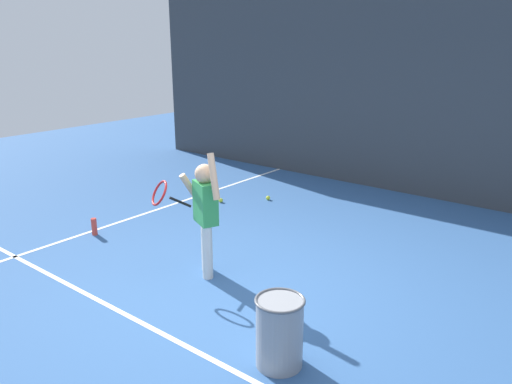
% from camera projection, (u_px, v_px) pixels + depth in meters
% --- Properties ---
extents(ground_plane, '(20.00, 20.00, 0.00)m').
position_uv_depth(ground_plane, '(233.00, 298.00, 4.86)').
color(ground_plane, '#335B93').
extents(court_line_baseline, '(9.00, 0.05, 0.00)m').
position_uv_depth(court_line_baseline, '(167.00, 336.00, 4.23)').
color(court_line_baseline, white).
rests_on(court_line_baseline, ground).
extents(court_line_sideline, '(0.05, 9.00, 0.00)m').
position_uv_depth(court_line_sideline, '(142.00, 215.00, 7.15)').
color(court_line_sideline, white).
rests_on(court_line_sideline, ground).
extents(back_fence_windscreen, '(11.01, 0.08, 3.36)m').
position_uv_depth(back_fence_windscreen, '(420.00, 88.00, 7.65)').
color(back_fence_windscreen, '#383D42').
rests_on(back_fence_windscreen, ground).
extents(fence_post_0, '(0.09, 0.09, 3.51)m').
position_uv_depth(fence_post_0, '(180.00, 70.00, 10.86)').
color(fence_post_0, slate).
rests_on(fence_post_0, ground).
extents(fence_post_1, '(0.09, 0.09, 3.51)m').
position_uv_depth(fence_post_1, '(280.00, 75.00, 9.27)').
color(fence_post_1, slate).
rests_on(fence_post_1, ground).
extents(fence_post_2, '(0.09, 0.09, 3.51)m').
position_uv_depth(fence_post_2, '(422.00, 83.00, 7.68)').
color(fence_post_2, slate).
rests_on(fence_post_2, ground).
extents(tennis_player, '(0.87, 0.56, 1.35)m').
position_uv_depth(tennis_player, '(204.00, 209.00, 5.15)').
color(tennis_player, silver).
rests_on(tennis_player, ground).
extents(ball_hopper, '(0.38, 0.38, 0.56)m').
position_uv_depth(ball_hopper, '(279.00, 331.00, 3.79)').
color(ball_hopper, gray).
rests_on(ball_hopper, ground).
extents(water_bottle, '(0.07, 0.07, 0.22)m').
position_uv_depth(water_bottle, '(94.00, 227.00, 6.39)').
color(water_bottle, '#D83F33').
rests_on(water_bottle, ground).
extents(tennis_ball_0, '(0.07, 0.07, 0.07)m').
position_uv_depth(tennis_ball_0, '(221.00, 200.00, 7.69)').
color(tennis_ball_0, '#CCE033').
rests_on(tennis_ball_0, ground).
extents(tennis_ball_2, '(0.07, 0.07, 0.07)m').
position_uv_depth(tennis_ball_2, '(268.00, 198.00, 7.80)').
color(tennis_ball_2, '#CCE033').
rests_on(tennis_ball_2, ground).
extents(tennis_ball_3, '(0.07, 0.07, 0.07)m').
position_uv_depth(tennis_ball_3, '(200.00, 184.00, 8.57)').
color(tennis_ball_3, '#CCE033').
rests_on(tennis_ball_3, ground).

